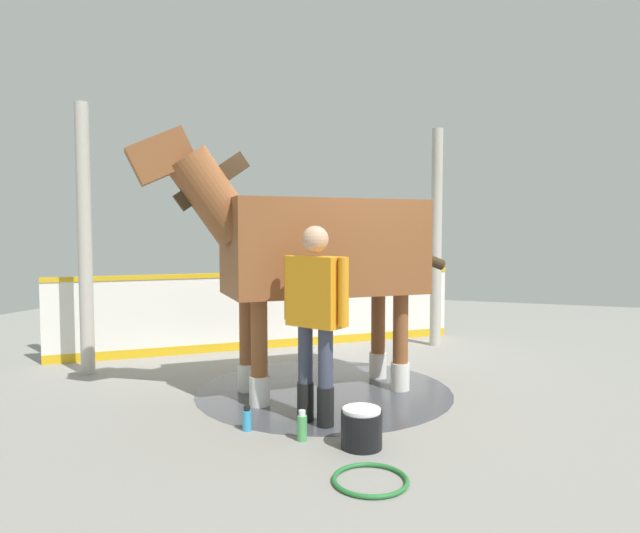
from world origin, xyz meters
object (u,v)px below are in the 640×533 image
wash_bucket (362,428)px  bottle_shampoo (247,419)px  bottle_spray (302,427)px  hose_coil (370,480)px  horse (313,249)px  handler (315,309)px

wash_bucket → bottle_shampoo: (0.04, 1.01, -0.06)m
bottle_spray → hose_coil: 0.89m
hose_coil → bottle_shampoo: bearing=63.6°
bottle_shampoo → bottle_spray: 0.53m
bottle_shampoo → bottle_spray: size_ratio=0.84×
horse → hose_coil: 2.63m
horse → hose_coil: (-1.88, -1.09, -1.49)m
wash_bucket → hose_coil: (-0.57, -0.21, -0.14)m
horse → handler: size_ratio=1.59×
bottle_spray → wash_bucket: bearing=-87.3°
handler → wash_bucket: handler is taller
handler → bottle_shampoo: size_ratio=8.27×
horse → bottle_spray: 1.97m
handler → wash_bucket: bearing=-107.9°
hose_coil → wash_bucket: bearing=20.6°
wash_bucket → bottle_shampoo: bearing=87.8°
wash_bucket → bottle_spray: size_ratio=1.30×
horse → hose_coil: size_ratio=5.29×
horse → wash_bucket: (-1.31, -0.88, -1.35)m
horse → bottle_shampoo: bearing=44.5°
bottle_spray → bottle_shampoo: bearing=83.3°
handler → bottle_shampoo: bearing=145.0°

